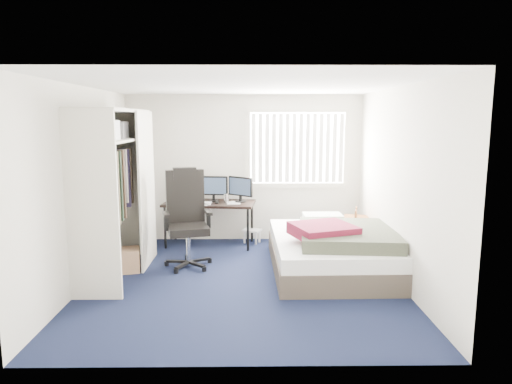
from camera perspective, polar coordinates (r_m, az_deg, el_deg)
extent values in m
plane|color=black|center=(6.08, -1.66, -11.00)|extent=(4.20, 4.20, 0.00)
plane|color=silver|center=(7.85, -1.45, 2.97)|extent=(4.00, 0.00, 4.00)
plane|color=silver|center=(3.71, -2.29, -4.00)|extent=(4.00, 0.00, 4.00)
plane|color=silver|center=(6.14, -20.72, 0.66)|extent=(0.00, 4.20, 4.20)
plane|color=silver|center=(6.07, 17.50, 0.73)|extent=(0.00, 4.20, 4.20)
plane|color=white|center=(5.72, -1.78, 13.21)|extent=(4.20, 4.20, 0.00)
cube|color=white|center=(7.84, 5.15, 5.49)|extent=(1.60, 0.02, 1.20)
cube|color=beige|center=(7.80, 5.24, 10.10)|extent=(1.72, 0.06, 0.06)
cube|color=beige|center=(7.88, 5.11, 0.90)|extent=(1.72, 0.06, 0.06)
cube|color=white|center=(7.78, 5.20, 5.46)|extent=(1.60, 0.04, 1.16)
cube|color=beige|center=(5.51, -19.81, -1.79)|extent=(0.60, 0.04, 2.20)
cube|color=beige|center=(7.21, -15.18, 0.90)|extent=(0.60, 0.04, 2.20)
cube|color=beige|center=(6.27, -17.66, 9.69)|extent=(0.60, 1.80, 0.04)
cube|color=beige|center=(6.28, -17.50, 6.23)|extent=(0.56, 1.74, 0.03)
cylinder|color=silver|center=(6.29, -17.44, 5.14)|extent=(0.03, 1.72, 0.03)
cube|color=#26262B|center=(6.23, -17.51, 0.94)|extent=(0.38, 1.10, 0.90)
cube|color=beige|center=(6.70, -13.48, 0.36)|extent=(0.03, 0.90, 2.20)
cube|color=white|center=(5.85, -18.83, 7.30)|extent=(0.38, 0.30, 0.24)
cube|color=gray|center=(6.32, -17.42, 7.38)|extent=(0.34, 0.28, 0.22)
cube|color=black|center=(7.60, -5.84, -1.42)|extent=(1.55, 0.86, 0.04)
cylinder|color=black|center=(7.57, -11.29, -4.40)|extent=(0.04, 0.04, 0.69)
cylinder|color=black|center=(8.10, -10.09, -3.48)|extent=(0.04, 0.04, 0.69)
cylinder|color=black|center=(7.29, -1.02, -4.75)|extent=(0.04, 0.04, 0.69)
cylinder|color=black|center=(7.84, -0.51, -3.76)|extent=(0.04, 0.04, 0.69)
cube|color=white|center=(7.77, -9.11, 0.99)|extent=(0.50, 0.09, 0.36)
cube|color=white|center=(7.77, -9.11, 0.99)|extent=(0.45, 0.06, 0.31)
cube|color=black|center=(7.66, -5.34, 0.79)|extent=(0.48, 0.09, 0.32)
cube|color=#1E2838|center=(7.66, -5.34, 0.79)|extent=(0.43, 0.06, 0.27)
cube|color=black|center=(7.54, -1.95, 0.70)|extent=(0.48, 0.09, 0.32)
cube|color=#1E2838|center=(7.54, -1.95, 0.70)|extent=(0.43, 0.06, 0.27)
cube|color=white|center=(7.53, -7.10, -1.31)|extent=(0.41, 0.19, 0.02)
cube|color=black|center=(7.47, -4.89, -1.34)|extent=(0.07, 0.11, 0.02)
cylinder|color=silver|center=(7.48, -3.72, -0.78)|extent=(0.08, 0.08, 0.16)
cube|color=white|center=(7.59, -5.85, -1.26)|extent=(0.33, 0.31, 0.00)
cube|color=black|center=(6.68, -8.40, -8.63)|extent=(0.80, 0.80, 0.13)
cylinder|color=silver|center=(6.61, -8.45, -6.74)|extent=(0.07, 0.07, 0.44)
cube|color=black|center=(6.55, -8.50, -4.62)|extent=(0.67, 0.67, 0.11)
cube|color=black|center=(6.71, -8.85, -0.48)|extent=(0.56, 0.24, 0.77)
cube|color=black|center=(6.66, -8.92, 2.30)|extent=(0.35, 0.21, 0.18)
cube|color=black|center=(6.47, -11.15, -2.77)|extent=(0.15, 0.32, 0.04)
cube|color=black|center=(6.54, -5.98, -2.52)|extent=(0.15, 0.32, 0.04)
cube|color=white|center=(7.79, -0.51, -4.79)|extent=(0.36, 0.33, 0.03)
cylinder|color=white|center=(7.79, -1.45, -5.66)|extent=(0.03, 0.03, 0.21)
cylinder|color=white|center=(7.92, -0.98, -5.40)|extent=(0.03, 0.03, 0.21)
cylinder|color=white|center=(7.71, -0.02, -5.82)|extent=(0.03, 0.03, 0.21)
cylinder|color=white|center=(7.84, 0.43, -5.55)|extent=(0.03, 0.03, 0.21)
cube|color=brown|center=(7.31, 12.36, -3.53)|extent=(0.58, 0.86, 0.04)
cube|color=brown|center=(7.04, 10.91, -6.22)|extent=(0.05, 0.05, 0.50)
cube|color=brown|center=(7.72, 11.22, -4.87)|extent=(0.05, 0.05, 0.50)
cube|color=brown|center=(7.03, 13.46, -6.33)|extent=(0.05, 0.05, 0.50)
cube|color=brown|center=(7.71, 13.53, -4.96)|extent=(0.05, 0.05, 0.50)
cube|color=brown|center=(7.12, 12.34, -2.96)|extent=(0.06, 0.14, 0.18)
cube|color=brown|center=(7.40, 12.41, -2.50)|extent=(0.06, 0.14, 0.18)
cube|color=#433930|center=(6.57, 9.48, -8.25)|extent=(1.70, 2.24, 0.29)
cube|color=white|center=(6.51, 9.53, -6.29)|extent=(1.66, 2.20, 0.20)
cube|color=beige|center=(7.25, 8.31, -3.28)|extent=(0.61, 0.41, 0.14)
cube|color=#303628|center=(6.26, 11.37, -5.30)|extent=(1.36, 1.47, 0.18)
cube|color=#520E1B|center=(6.07, 8.38, -4.80)|extent=(0.94, 0.91, 0.16)
cube|color=tan|center=(6.63, -16.16, -8.19)|extent=(0.48, 0.40, 0.32)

